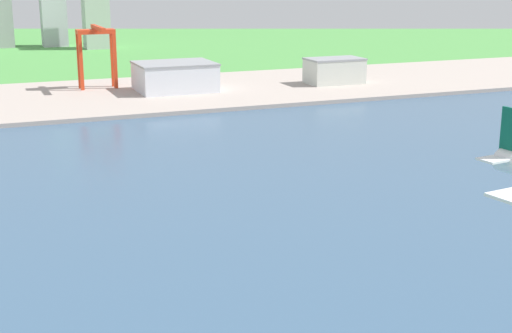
{
  "coord_description": "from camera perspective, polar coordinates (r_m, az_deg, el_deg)",
  "views": [
    {
      "loc": [
        -73.77,
        30.31,
        78.36
      ],
      "look_at": [
        -8.71,
        191.84,
        31.94
      ],
      "focal_mm": 52.26,
      "sensor_mm": 36.0,
      "label": 1
    }
  ],
  "objects": [
    {
      "name": "ground_plane",
      "position": [
        290.37,
        -6.39,
        -0.83
      ],
      "size": [
        2400.0,
        2400.0,
        0.0
      ],
      "primitive_type": "plane",
      "color": "#4B9344"
    },
    {
      "name": "water_bay",
      "position": [
        235.66,
        -2.42,
        -4.49
      ],
      "size": [
        840.0,
        360.0,
        0.15
      ],
      "primitive_type": "cube",
      "color": "#385675",
      "rests_on": "ground"
    },
    {
      "name": "industrial_pier",
      "position": [
        471.91,
        -12.7,
        5.16
      ],
      "size": [
        840.0,
        140.0,
        2.5
      ],
      "primitive_type": "cube",
      "color": "#A99B92",
      "rests_on": "ground"
    },
    {
      "name": "port_crane_red",
      "position": [
        495.52,
        -12.11,
        9.18
      ],
      "size": [
        24.17,
        37.92,
        40.78
      ],
      "color": "red",
      "rests_on": "industrial_pier"
    },
    {
      "name": "warehouse_main",
      "position": [
        481.22,
        -6.23,
        6.86
      ],
      "size": [
        48.95,
        39.3,
        18.15
      ],
      "color": "silver",
      "rests_on": "industrial_pier"
    },
    {
      "name": "warehouse_annex",
      "position": [
        512.57,
        6.02,
        7.31
      ],
      "size": [
        37.9,
        23.22,
        17.19
      ],
      "color": "silver",
      "rests_on": "industrial_pier"
    }
  ]
}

